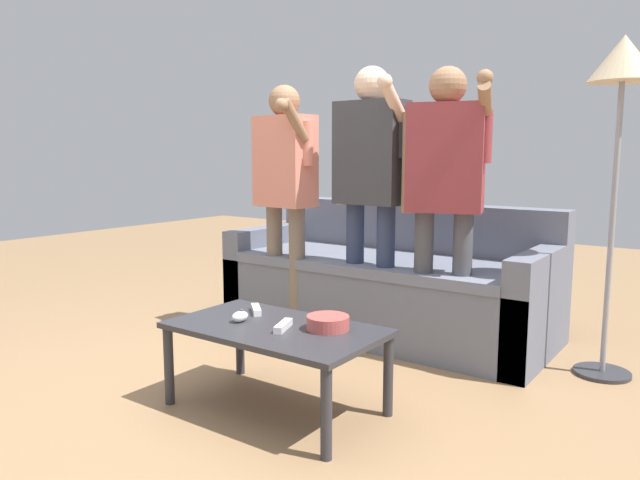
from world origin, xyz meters
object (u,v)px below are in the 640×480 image
(game_remote_nunchuk, at_px, (240,316))
(floor_lamp, at_px, (622,86))
(coffee_table, at_px, (276,336))
(game_remote_wand_far, at_px, (256,310))
(snack_bowl, at_px, (328,323))
(game_remote_wand_near, at_px, (283,326))
(couch, at_px, (389,286))
(player_left, at_px, (285,180))
(player_center, at_px, (371,174))
(player_right, at_px, (445,180))

(game_remote_nunchuk, distance_m, floor_lamp, 2.13)
(coffee_table, relative_size, game_remote_wand_far, 7.11)
(snack_bowl, relative_size, game_remote_wand_far, 1.40)
(game_remote_wand_near, bearing_deg, floor_lamp, 51.88)
(couch, height_order, player_left, player_left)
(game_remote_nunchuk, height_order, player_center, player_center)
(snack_bowl, height_order, floor_lamp, floor_lamp)
(game_remote_nunchuk, bearing_deg, floor_lamp, 46.60)
(game_remote_nunchuk, distance_m, player_left, 1.24)
(snack_bowl, bearing_deg, game_remote_wand_far, 176.39)
(couch, height_order, floor_lamp, floor_lamp)
(game_remote_nunchuk, height_order, player_left, player_left)
(couch, distance_m, game_remote_nunchuk, 1.40)
(couch, bearing_deg, player_center, -80.04)
(couch, distance_m, game_remote_wand_near, 1.40)
(couch, xyz_separation_m, coffee_table, (0.19, -1.36, 0.04))
(player_center, height_order, game_remote_wand_near, player_center)
(floor_lamp, relative_size, game_remote_wand_far, 12.87)
(couch, xyz_separation_m, snack_bowl, (0.40, -1.27, 0.12))
(coffee_table, xyz_separation_m, player_right, (0.33, 1.01, 0.66))
(couch, xyz_separation_m, game_remote_nunchuk, (0.01, -1.40, 0.11))
(player_left, distance_m, player_right, 1.03)
(coffee_table, relative_size, game_remote_wand_near, 5.85)
(coffee_table, height_order, player_left, player_left)
(coffee_table, bearing_deg, player_center, 96.98)
(floor_lamp, bearing_deg, coffee_table, -130.10)
(game_remote_nunchuk, xyz_separation_m, floor_lamp, (1.27, 1.34, 1.05))
(couch, relative_size, snack_bowl, 11.03)
(game_remote_nunchuk, xyz_separation_m, player_center, (0.05, 1.05, 0.61))
(player_left, bearing_deg, couch, 39.76)
(floor_lamp, xyz_separation_m, game_remote_wand_far, (-1.31, -1.19, -1.06))
(player_right, bearing_deg, player_center, 179.80)
(couch, height_order, player_right, player_right)
(floor_lamp, bearing_deg, game_remote_wand_far, -137.91)
(snack_bowl, bearing_deg, game_remote_nunchuk, -161.57)
(game_remote_nunchuk, xyz_separation_m, game_remote_wand_far, (-0.04, 0.16, -0.01))
(player_right, bearing_deg, game_remote_wand_far, -121.71)
(snack_bowl, xyz_separation_m, player_right, (0.12, 0.92, 0.58))
(player_left, xyz_separation_m, game_remote_wand_near, (0.76, -0.95, -0.57))
(game_remote_wand_far, bearing_deg, coffee_table, -28.51)
(couch, bearing_deg, game_remote_wand_near, -79.94)
(snack_bowl, bearing_deg, floor_lamp, 54.03)
(player_left, relative_size, player_right, 0.98)
(game_remote_wand_near, bearing_deg, coffee_table, 162.01)
(couch, xyz_separation_m, game_remote_wand_far, (-0.03, -1.24, 0.10))
(floor_lamp, relative_size, player_left, 1.10)
(game_remote_nunchuk, bearing_deg, couch, 90.50)
(player_center, distance_m, game_remote_wand_far, 1.09)
(player_left, xyz_separation_m, game_remote_wand_far, (0.48, -0.82, -0.57))
(game_remote_wand_near, height_order, game_remote_wand_far, same)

